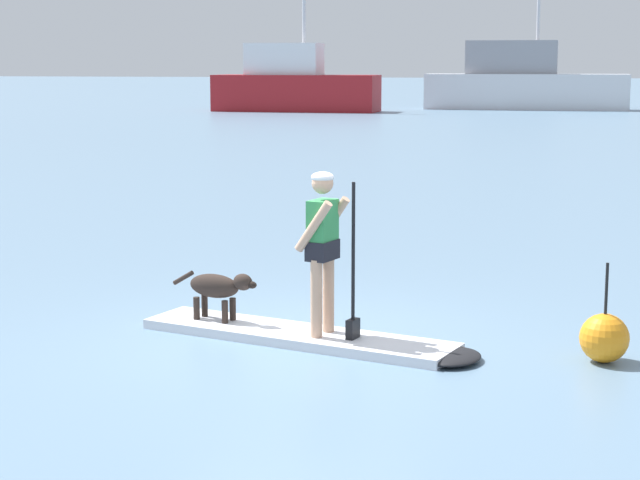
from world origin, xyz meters
name	(u,v)px	position (x,y,z in m)	size (l,w,h in m)	color
ground_plane	(297,340)	(0.00, 0.00, 0.00)	(400.00, 400.00, 0.00)	slate
paddleboard	(316,338)	(0.22, -0.06, 0.05)	(3.78, 1.63, 0.10)	silver
person_paddler	(324,242)	(0.31, -0.08, 1.07)	(0.66, 0.56, 1.68)	tan
dog	(218,288)	(-0.95, 0.25, 0.46)	(1.06, 0.38, 0.54)	#2D231E
moored_boat_far_port	(294,85)	(-14.11, 51.53, 1.55)	(9.77, 2.96, 10.93)	maroon
moored_boat_port	(522,83)	(-1.05, 57.53, 1.62)	(12.38, 2.97, 11.69)	silver
marker_buoy	(604,338)	(3.10, -0.09, 0.24)	(0.48, 0.48, 0.98)	orange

